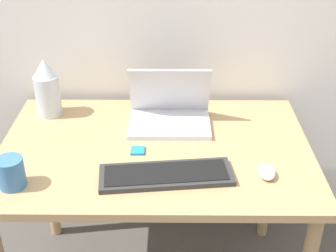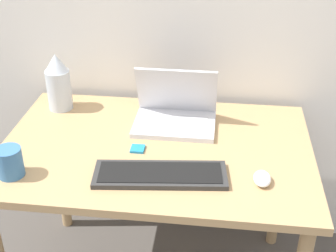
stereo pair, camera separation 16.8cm
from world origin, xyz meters
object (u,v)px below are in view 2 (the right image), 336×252
vase (58,82)px  mug (10,162)px  laptop (175,112)px  mouse (262,178)px  keyboard (160,174)px  mp3_player (138,149)px

vase → mug: size_ratio=2.37×
laptop → mug: bearing=-140.6°
mouse → vase: bearing=152.4°
keyboard → vase: 0.67m
mp3_player → mug: mug is taller
vase → mug: bearing=-91.2°
mp3_player → mug: size_ratio=0.50×
keyboard → mp3_player: (-0.11, 0.16, -0.01)m
mouse → vase: size_ratio=0.36×
mouse → mug: size_ratio=0.86×
laptop → mouse: size_ratio=3.63×
mp3_player → mug: 0.45m
keyboard → mouse: mouse is taller
keyboard → vase: size_ratio=1.88×
keyboard → mp3_player: bearing=124.0°
keyboard → vase: (-0.49, 0.45, 0.11)m
mouse → mug: 0.85m
laptop → mouse: 0.49m
mug → keyboard: bearing=5.7°
laptop → mp3_player: (-0.12, -0.21, -0.05)m
keyboard → vase: vase is taller
laptop → mp3_player: bearing=-118.5°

